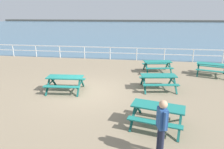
% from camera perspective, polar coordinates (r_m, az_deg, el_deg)
% --- Properties ---
extents(ground_plane, '(30.00, 24.00, 0.20)m').
position_cam_1_polar(ground_plane, '(10.46, -7.39, -5.38)').
color(ground_plane, gray).
extents(sea_band, '(142.00, 90.00, 0.01)m').
position_cam_1_polar(sea_band, '(62.22, 6.32, 13.20)').
color(sea_band, '#476B84').
rests_on(sea_band, ground).
extents(distant_shoreline, '(142.00, 6.00, 1.80)m').
position_cam_1_polar(distant_shoreline, '(105.15, 7.45, 14.60)').
color(distant_shoreline, '#4C4C47').
rests_on(distant_shoreline, ground).
extents(seaward_railing, '(23.07, 0.07, 1.08)m').
position_cam_1_polar(seaward_railing, '(17.54, -0.54, 6.75)').
color(seaward_railing, white).
rests_on(seaward_railing, ground).
extents(picnic_table_near_left, '(1.91, 1.67, 0.80)m').
position_cam_1_polar(picnic_table_near_left, '(10.55, -13.12, -1.55)').
color(picnic_table_near_left, '#1E7A70').
rests_on(picnic_table_near_left, ground).
extents(picnic_table_near_right, '(2.09, 1.87, 0.80)m').
position_cam_1_polar(picnic_table_near_right, '(7.32, 12.80, -9.94)').
color(picnic_table_near_right, '#1E7A70').
rests_on(picnic_table_near_right, ground).
extents(picnic_table_mid_centre, '(2.15, 1.95, 0.80)m').
position_cam_1_polar(picnic_table_mid_centre, '(14.39, 26.40, 2.01)').
color(picnic_table_mid_centre, '#1E7A70').
rests_on(picnic_table_mid_centre, ground).
extents(picnic_table_far_left, '(2.02, 1.78, 0.80)m').
position_cam_1_polar(picnic_table_far_left, '(10.79, 13.01, -1.12)').
color(picnic_table_far_left, '#1E7A70').
rests_on(picnic_table_far_left, ground).
extents(picnic_table_seaward, '(2.06, 1.83, 0.80)m').
position_cam_1_polar(picnic_table_seaward, '(13.92, 12.73, 2.92)').
color(picnic_table_seaward, '#1E7A70').
rests_on(picnic_table_seaward, ground).
extents(visitor, '(0.29, 0.52, 1.66)m').
position_cam_1_polar(visitor, '(5.79, 13.87, -13.58)').
color(visitor, '#1E2338').
rests_on(visitor, ground).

